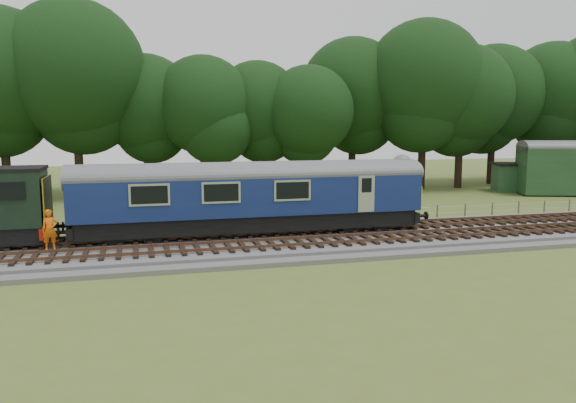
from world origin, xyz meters
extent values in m
plane|color=#556425|center=(0.00, 0.00, 0.00)|extent=(120.00, 120.00, 0.00)
cube|color=#4C4C4F|center=(0.00, 0.00, 0.17)|extent=(70.00, 7.00, 0.35)
cube|color=brown|center=(0.00, 0.68, 0.49)|extent=(66.50, 0.07, 0.14)
cube|color=brown|center=(0.00, 2.12, 0.49)|extent=(66.50, 0.07, 0.14)
cube|color=brown|center=(0.00, -2.32, 0.49)|extent=(66.50, 0.07, 0.14)
cube|color=brown|center=(0.00, -0.88, 0.49)|extent=(66.50, 0.07, 0.14)
cube|color=black|center=(-4.58, 1.40, 1.06)|extent=(17.46, 2.52, 0.85)
cube|color=navy|center=(-4.58, 1.40, 2.48)|extent=(18.00, 2.80, 2.05)
cube|color=yellow|center=(4.44, 1.40, 2.11)|extent=(0.06, 2.74, 1.30)
cube|color=black|center=(1.42, 1.40, 0.86)|extent=(2.60, 2.00, 0.55)
cube|color=black|center=(-10.58, 1.40, 0.86)|extent=(2.60, 2.00, 0.55)
cube|color=black|center=(-15.78, 1.40, 2.66)|extent=(2.40, 2.55, 2.60)
cube|color=#9F1B0C|center=(-14.60, 1.40, 1.06)|extent=(0.25, 2.60, 0.55)
cube|color=yellow|center=(-14.46, 1.40, 2.46)|extent=(0.06, 2.55, 2.30)
imported|color=orange|center=(-14.26, 0.12, 1.29)|extent=(0.77, 0.59, 1.87)
cube|color=#1B3D1E|center=(22.32, 16.65, 1.20)|extent=(3.77, 3.77, 2.40)
cube|color=black|center=(22.32, 16.65, 2.49)|extent=(4.14, 4.14, 0.19)
camera|label=1|loc=(-10.19, -27.04, 6.08)|focal=35.00mm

